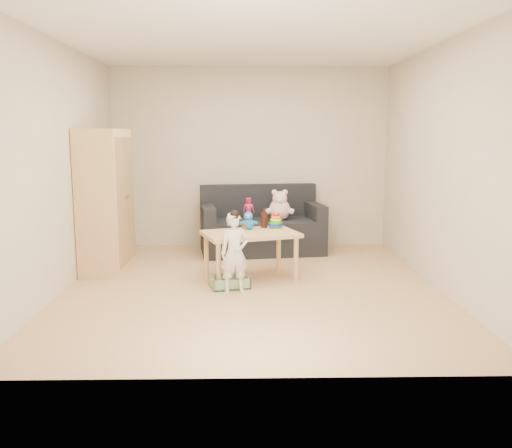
{
  "coord_description": "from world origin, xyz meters",
  "views": [
    {
      "loc": [
        -0.07,
        -5.71,
        1.64
      ],
      "look_at": [
        0.05,
        0.25,
        0.65
      ],
      "focal_mm": 38.0,
      "sensor_mm": 36.0,
      "label": 1
    }
  ],
  "objects_px": {
    "sofa": "(262,236)",
    "wardrobe": "(106,201)",
    "toddler": "(235,254)",
    "play_table": "(251,255)"
  },
  "relations": [
    {
      "from": "wardrobe",
      "to": "play_table",
      "type": "distance_m",
      "value": 1.9
    },
    {
      "from": "play_table",
      "to": "toddler",
      "type": "relative_size",
      "value": 1.26
    },
    {
      "from": "wardrobe",
      "to": "play_table",
      "type": "relative_size",
      "value": 1.65
    },
    {
      "from": "wardrobe",
      "to": "sofa",
      "type": "xyz_separation_m",
      "value": [
        1.92,
        0.93,
        -0.62
      ]
    },
    {
      "from": "toddler",
      "to": "sofa",
      "type": "bearing_deg",
      "value": 67.66
    },
    {
      "from": "toddler",
      "to": "wardrobe",
      "type": "bearing_deg",
      "value": 135.08
    },
    {
      "from": "wardrobe",
      "to": "toddler",
      "type": "xyz_separation_m",
      "value": [
        1.57,
        -1.01,
        -0.44
      ]
    },
    {
      "from": "play_table",
      "to": "toddler",
      "type": "distance_m",
      "value": 0.58
    },
    {
      "from": "sofa",
      "to": "wardrobe",
      "type": "bearing_deg",
      "value": -162.12
    },
    {
      "from": "sofa",
      "to": "play_table",
      "type": "height_order",
      "value": "play_table"
    }
  ]
}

